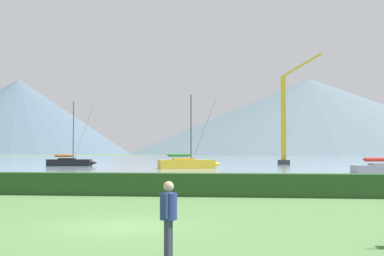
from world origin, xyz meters
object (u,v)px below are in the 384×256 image
(sailboat_slip_5, at_px, (70,162))
(dock_crane, at_px, (285,125))
(person_standing_walker, at_px, (168,214))
(sailboat_slip_1, at_px, (187,163))

(sailboat_slip_5, relative_size, dock_crane, 0.52)
(person_standing_walker, relative_size, dock_crane, 0.09)
(sailboat_slip_5, xyz_separation_m, person_standing_walker, (26.25, -66.74, 0.34))
(sailboat_slip_5, distance_m, person_standing_walker, 71.71)
(sailboat_slip_5, height_order, person_standing_walker, sailboat_slip_5)
(sailboat_slip_1, distance_m, sailboat_slip_5, 21.38)
(sailboat_slip_1, distance_m, dock_crane, 26.63)
(sailboat_slip_1, xyz_separation_m, sailboat_slip_5, (-19.28, 9.22, -0.06))
(sailboat_slip_1, relative_size, sailboat_slip_5, 0.98)
(sailboat_slip_1, relative_size, person_standing_walker, 5.92)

